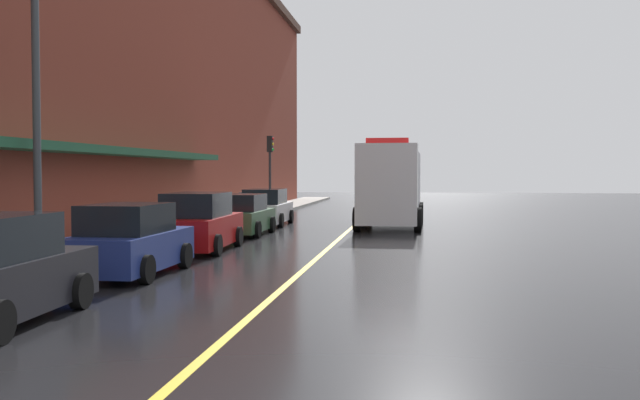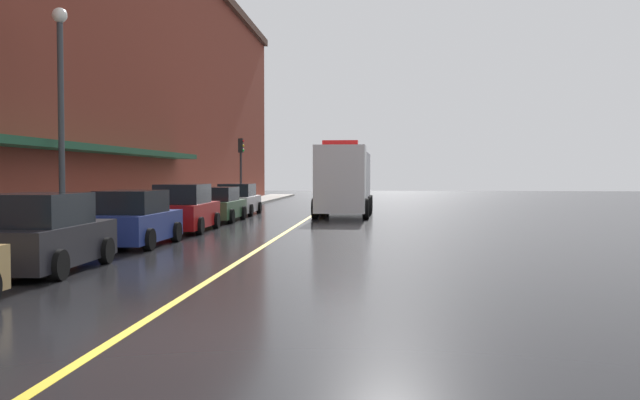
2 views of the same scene
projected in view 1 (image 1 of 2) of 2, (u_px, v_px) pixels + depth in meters
name	position (u px, v px, depth m)	size (l,w,h in m)	color
ground_plane	(349.00, 230.00, 29.72)	(112.00, 112.00, 0.00)	black
sidewalk_left	(206.00, 227.00, 30.54)	(2.40, 70.00, 0.15)	#9E9B93
lane_center_stripe	(349.00, 230.00, 29.72)	(0.16, 70.00, 0.01)	gold
brick_building_left	(23.00, 54.00, 30.28)	(14.22, 64.00, 14.92)	maroon
parked_car_2	(130.00, 242.00, 16.68)	(2.01, 4.16, 1.69)	navy
parked_car_3	(199.00, 224.00, 21.86)	(2.15, 4.65, 1.80)	maroon
parked_car_4	(241.00, 216.00, 27.35)	(2.06, 4.22, 1.59)	#2D5133
parked_car_5	(266.00, 208.00, 32.43)	(2.10, 4.62, 1.67)	silver
box_truck	(391.00, 186.00, 31.50)	(2.93, 7.56, 3.81)	silver
parking_meter_1	(125.00, 221.00, 19.91)	(0.14, 0.18, 1.33)	#4C4C51
parking_meter_2	(241.00, 201.00, 33.16)	(0.14, 0.18, 1.33)	#4C4C51
parking_meter_3	(206.00, 207.00, 27.64)	(0.14, 0.18, 1.33)	#4C4C51
street_lamp_left	(36.00, 87.00, 16.34)	(0.44, 0.44, 6.94)	#33383D
traffic_light_near	(270.00, 159.00, 39.51)	(0.38, 0.36, 4.30)	#232326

